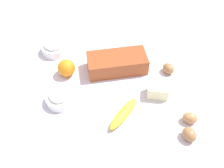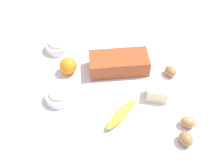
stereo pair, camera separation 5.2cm
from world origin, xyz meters
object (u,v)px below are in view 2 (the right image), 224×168
orange_fruit (68,66)px  egg_near_butter (170,71)px  loaf_pan (119,63)px  egg_beside_bowl (186,139)px  flour_bowl (59,95)px  butter_block (158,93)px  sugar_bowl (58,45)px  banana (121,114)px  egg_loose (188,122)px

orange_fruit → egg_near_butter: (0.48, -0.05, -0.02)m
loaf_pan → egg_beside_bowl: loaf_pan is taller
flour_bowl → butter_block: butter_block is taller
egg_beside_bowl → sugar_bowl: bearing=132.2°
sugar_bowl → banana: size_ratio=0.69×
orange_fruit → loaf_pan: bearing=1.1°
flour_bowl → egg_loose: size_ratio=2.00×
flour_bowl → sugar_bowl: (-0.03, 0.34, 0.00)m
egg_near_butter → flour_bowl: bearing=-167.1°
flour_bowl → sugar_bowl: size_ratio=0.94×
banana → egg_beside_bowl: (0.24, -0.13, 0.00)m
egg_beside_bowl → egg_near_butter: bearing=87.6°
banana → egg_beside_bowl: bearing=-29.3°
butter_block → egg_loose: 0.18m
loaf_pan → orange_fruit: 0.24m
loaf_pan → flour_bowl: loaf_pan is taller
orange_fruit → butter_block: 0.44m
loaf_pan → orange_fruit: (-0.24, -0.00, -0.00)m
egg_beside_bowl → banana: bearing=150.7°
egg_loose → egg_near_butter: bearing=92.4°
flour_bowl → sugar_bowl: bearing=94.9°
flour_bowl → butter_block: bearing=-2.2°
sugar_bowl → egg_beside_bowl: bearing=-47.8°
orange_fruit → butter_block: orange_fruit is taller
sugar_bowl → egg_loose: 0.75m
banana → egg_loose: (0.26, -0.06, 0.00)m
butter_block → egg_beside_bowl: 0.24m
banana → egg_near_butter: 0.34m
banana → orange_fruit: bearing=129.7°
orange_fruit → banana: bearing=-50.3°
orange_fruit → egg_loose: (0.49, -0.33, -0.02)m
sugar_bowl → orange_fruit: 0.18m
orange_fruit → egg_near_butter: bearing=-5.6°
flour_bowl → sugar_bowl: 0.34m
butter_block → banana: bearing=-150.3°
orange_fruit → egg_loose: bearing=-34.2°
loaf_pan → sugar_bowl: (-0.30, 0.17, -0.01)m
egg_loose → egg_beside_bowl: bearing=-110.1°
banana → orange_fruit: size_ratio=2.32×
orange_fruit → egg_beside_bowl: (0.47, -0.41, -0.02)m
butter_block → sugar_bowl: bearing=142.3°
egg_near_butter → orange_fruit: bearing=174.4°
flour_bowl → sugar_bowl: sugar_bowl is taller
loaf_pan → sugar_bowl: size_ratio=2.17×
egg_loose → orange_fruit: bearing=145.8°
banana → flour_bowl: bearing=156.8°
egg_beside_bowl → egg_loose: bearing=69.9°
orange_fruit → egg_near_butter: orange_fruit is taller
loaf_pan → egg_beside_bowl: 0.47m
banana → orange_fruit: orange_fruit is taller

